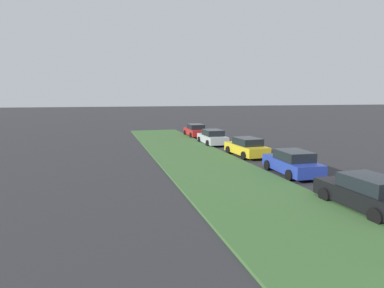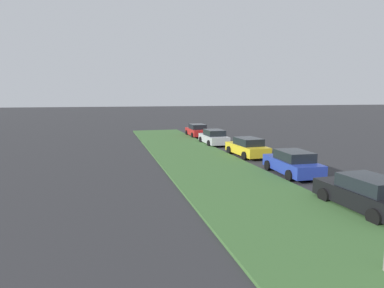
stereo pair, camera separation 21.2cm
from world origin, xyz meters
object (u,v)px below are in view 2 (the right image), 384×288
parked_car_black (367,194)px  parked_car_blue (293,163)px  parked_car_yellow (247,147)px  parked_car_red (197,131)px  parked_car_silver (214,137)px

parked_car_black → parked_car_blue: bearing=-6.3°
parked_car_yellow → parked_car_red: bearing=-1.3°
parked_car_blue → parked_car_red: size_ratio=1.02×
parked_car_yellow → parked_car_silver: size_ratio=1.02×
parked_car_blue → parked_car_yellow: 6.22m
parked_car_blue → parked_car_silver: 12.78m
parked_car_silver → parked_car_yellow: bearing=-175.1°
parked_car_black → parked_car_blue: 6.22m
parked_car_red → parked_car_blue: bearing=-178.3°
parked_car_black → parked_car_red: 25.43m
parked_car_black → parked_car_silver: (18.96, 0.06, 0.00)m
parked_car_yellow → parked_car_silver: bearing=1.7°
parked_car_blue → parked_car_yellow: bearing=3.3°
parked_car_blue → parked_car_silver: bearing=5.5°
parked_car_black → parked_car_blue: same height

